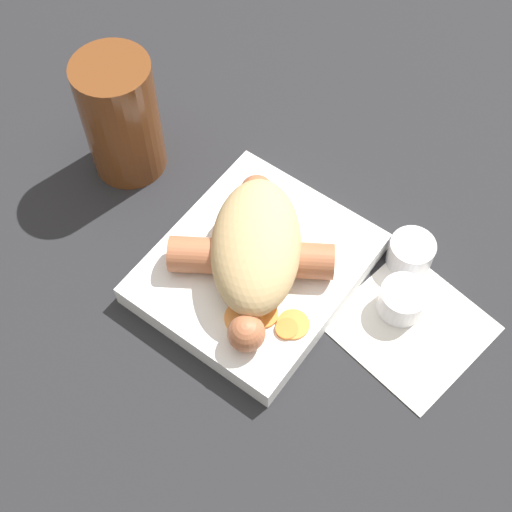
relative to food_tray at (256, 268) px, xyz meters
name	(u,v)px	position (x,y,z in m)	size (l,w,h in m)	color
ground_plane	(256,274)	(0.00, 0.00, -0.01)	(3.00, 3.00, 0.00)	#232326
food_tray	(256,268)	(0.00, 0.00, 0.00)	(0.21, 0.18, 0.03)	white
bread_roll	(252,246)	(0.00, 0.00, 0.04)	(0.17, 0.15, 0.06)	tan
sausage	(252,258)	(-0.01, 0.00, 0.03)	(0.16, 0.15, 0.03)	#B26642
pickled_veggies	(266,321)	(-0.05, -0.05, 0.01)	(0.06, 0.08, 0.00)	#F99E4C
napkin	(411,326)	(0.04, -0.15, -0.01)	(0.15, 0.15, 0.00)	white
condiment_cup_near	(402,301)	(0.05, -0.13, 0.00)	(0.05, 0.05, 0.03)	white
condiment_cup_far	(410,254)	(0.10, -0.11, 0.00)	(0.05, 0.05, 0.03)	white
drink_glass	(121,118)	(0.03, 0.20, 0.06)	(0.08, 0.08, 0.14)	brown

